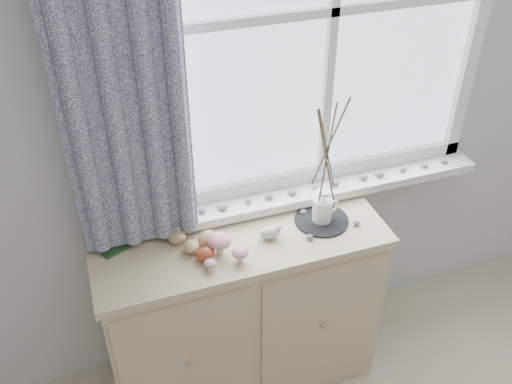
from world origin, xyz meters
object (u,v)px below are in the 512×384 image
at_px(toadstool_cluster, 223,247).
at_px(botanical_book, 128,222).
at_px(twig_pitcher, 328,148).
at_px(sideboard, 242,311).

bearing_deg(toadstool_cluster, botanical_book, 149.12).
relative_size(toadstool_cluster, twig_pitcher, 0.29).
bearing_deg(toadstool_cluster, twig_pitcher, 9.82).
distance_m(toadstool_cluster, twig_pitcher, 0.55).
height_order(toadstool_cluster, twig_pitcher, twig_pitcher).
relative_size(botanical_book, toadstool_cluster, 1.75).
bearing_deg(sideboard, toadstool_cluster, -139.59).
xyz_separation_m(sideboard, botanical_book, (-0.42, 0.11, 0.53)).
relative_size(sideboard, twig_pitcher, 1.94).
xyz_separation_m(toadstool_cluster, twig_pitcher, (0.45, 0.08, 0.30)).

